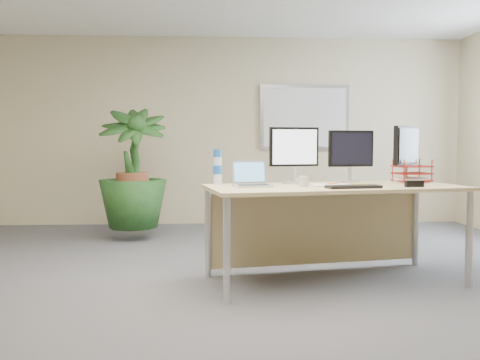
{
  "coord_description": "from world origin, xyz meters",
  "views": [
    {
      "loc": [
        -0.17,
        -3.79,
        1.18
      ],
      "look_at": [
        0.06,
        0.35,
        0.89
      ],
      "focal_mm": 40.0,
      "sensor_mm": 36.0,
      "label": 1
    }
  ],
  "objects": [
    {
      "name": "floor",
      "position": [
        0.0,
        0.0,
        0.0
      ],
      "size": [
        8.0,
        8.0,
        0.0
      ],
      "primitive_type": "plane",
      "color": "#4B4B50",
      "rests_on": "ground"
    },
    {
      "name": "orange_pen",
      "position": [
        0.87,
        0.67,
        0.84
      ],
      "size": [
        0.12,
        0.08,
        0.01
      ],
      "primitive_type": "cylinder",
      "rotation": [
        0.0,
        1.57,
        0.57
      ],
      "color": "orange",
      "rests_on": "spiral_notebook"
    },
    {
      "name": "water_bottle",
      "position": [
        -0.11,
        0.82,
        0.97
      ],
      "size": [
        0.08,
        0.08,
        0.3
      ],
      "color": "silver",
      "rests_on": "desk"
    },
    {
      "name": "laptop",
      "position": [
        0.17,
        0.64,
        0.88
      ],
      "size": [
        0.34,
        0.31,
        0.21
      ],
      "color": "silver",
      "rests_on": "desk"
    },
    {
      "name": "desk",
      "position": [
        0.86,
        0.78,
        0.65
      ],
      "size": [
        2.26,
        1.27,
        0.82
      ],
      "color": "#D6BA7E",
      "rests_on": "floor"
    },
    {
      "name": "coffee_mug",
      "position": [
        0.6,
        0.57,
        0.87
      ],
      "size": [
        0.11,
        0.08,
        0.09
      ],
      "color": "beige",
      "rests_on": "desk"
    },
    {
      "name": "monitor_dark",
      "position": [
        1.64,
        1.06,
        1.12
      ],
      "size": [
        0.35,
        0.36,
        0.52
      ],
      "color": "silver",
      "rests_on": "desk"
    },
    {
      "name": "letter_tray",
      "position": [
        1.69,
        1.06,
        0.89
      ],
      "size": [
        0.34,
        0.28,
        0.14
      ],
      "color": "#AD1915",
      "rests_on": "desk"
    },
    {
      "name": "back_wall",
      "position": [
        0.0,
        4.0,
        1.35
      ],
      "size": [
        7.0,
        0.04,
        2.7
      ],
      "primitive_type": "cube",
      "color": "#C8B58D",
      "rests_on": "floor"
    },
    {
      "name": "monitor_right",
      "position": [
        1.11,
        1.01,
        1.09
      ],
      "size": [
        0.43,
        0.19,
        0.47
      ],
      "color": "silver",
      "rests_on": "desk"
    },
    {
      "name": "spiral_notebook",
      "position": [
        0.84,
        0.64,
        0.83
      ],
      "size": [
        0.31,
        0.23,
        0.01
      ],
      "primitive_type": "cube",
      "rotation": [
        0.0,
        0.0,
        0.02
      ],
      "color": "white",
      "rests_on": "desk"
    },
    {
      "name": "keyboard",
      "position": [
        0.97,
        0.41,
        0.83
      ],
      "size": [
        0.46,
        0.22,
        0.02
      ],
      "primitive_type": "cube",
      "rotation": [
        0.0,
        0.0,
        0.18
      ],
      "color": "black",
      "rests_on": "desk"
    },
    {
      "name": "floor_plant",
      "position": [
        -1.12,
        2.74,
        0.75
      ],
      "size": [
        0.92,
        0.92,
        1.5
      ],
      "primitive_type": "imported",
      "rotation": [
        0.0,
        0.0,
        0.1
      ],
      "color": "#193A15",
      "rests_on": "floor"
    },
    {
      "name": "stapler",
      "position": [
        1.5,
        0.49,
        0.85
      ],
      "size": [
        0.16,
        0.07,
        0.05
      ],
      "primitive_type": "cube",
      "rotation": [
        0.0,
        0.0,
        0.18
      ],
      "color": "black",
      "rests_on": "desk"
    },
    {
      "name": "monitor_left",
      "position": [
        0.57,
        0.93,
        1.11
      ],
      "size": [
        0.45,
        0.2,
        0.5
      ],
      "color": "silver",
      "rests_on": "desk"
    },
    {
      "name": "yellow_highlighter",
      "position": [
        1.08,
        0.67,
        0.83
      ],
      "size": [
        0.13,
        0.03,
        0.02
      ],
      "primitive_type": "cylinder",
      "rotation": [
        0.0,
        1.57,
        -0.12
      ],
      "color": "yellow",
      "rests_on": "desk"
    },
    {
      "name": "whiteboard",
      "position": [
        1.2,
        3.97,
        1.55
      ],
      "size": [
        1.3,
        0.04,
        0.95
      ],
      "color": "#B1B0B5",
      "rests_on": "back_wall"
    }
  ]
}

